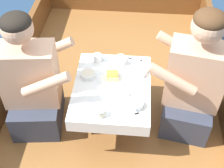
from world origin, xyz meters
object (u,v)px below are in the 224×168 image
object	(u,v)px
person_starboard	(193,84)
sandwich	(112,76)
coffee_cup_starboard	(97,58)
tin_can	(101,113)
person_port	(32,85)
coffee_cup_port	(121,60)

from	to	relation	value
person_starboard	sandwich	world-z (taller)	person_starboard
person_starboard	coffee_cup_starboard	bearing A→B (deg)	-6.67
coffee_cup_starboard	tin_can	world-z (taller)	coffee_cup_starboard
coffee_cup_starboard	person_port	bearing A→B (deg)	-145.50
person_port	tin_can	world-z (taller)	person_port
coffee_cup_starboard	coffee_cup_port	bearing A→B (deg)	-4.48
coffee_cup_starboard	tin_can	bearing A→B (deg)	-81.04
sandwich	coffee_cup_port	world-z (taller)	coffee_cup_port
person_starboard	coffee_cup_port	distance (m)	0.57
coffee_cup_port	person_starboard	bearing A→B (deg)	-20.61
coffee_cup_starboard	tin_can	size ratio (longest dim) A/B	1.43
coffee_cup_port	coffee_cup_starboard	bearing A→B (deg)	175.52
person_port	sandwich	world-z (taller)	person_port
tin_can	sandwich	bearing A→B (deg)	82.60
sandwich	person_port	bearing A→B (deg)	-168.72
person_port	tin_can	size ratio (longest dim) A/B	15.00
person_starboard	tin_can	bearing A→B (deg)	37.51
person_port	coffee_cup_starboard	bearing A→B (deg)	27.95
person_port	sandwich	xyz separation A→B (m)	(0.57, 0.11, 0.03)
person_port	sandwich	size ratio (longest dim) A/B	9.86
sandwich	person_starboard	bearing A→B (deg)	-2.49
person_starboard	sandwich	bearing A→B (deg)	7.56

